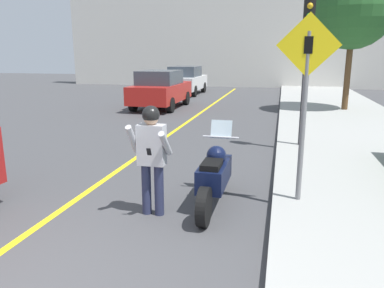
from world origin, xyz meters
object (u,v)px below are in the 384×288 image
at_px(motorcycle, 215,175).
at_px(parked_car_white, 186,80).
at_px(person_biker, 152,150).
at_px(crossing_sign, 305,92).
at_px(parked_car_red, 161,89).
at_px(street_tree, 354,9).
at_px(traffic_light, 307,39).

height_order(motorcycle, parked_car_white, parked_car_white).
relative_size(person_biker, crossing_sign, 0.59).
bearing_deg(parked_car_red, parked_car_white, 93.90).
xyz_separation_m(motorcycle, parked_car_white, (-4.75, 16.63, 0.37)).
xyz_separation_m(crossing_sign, parked_car_red, (-5.64, 10.38, -0.98)).
distance_m(crossing_sign, street_tree, 11.14).
xyz_separation_m(parked_car_red, parked_car_white, (-0.42, 6.13, 0.00)).
xyz_separation_m(person_biker, crossing_sign, (2.14, 0.73, 0.83)).
height_order(motorcycle, crossing_sign, crossing_sign).
bearing_deg(motorcycle, traffic_light, 69.07).
bearing_deg(street_tree, parked_car_red, -177.76).
bearing_deg(motorcycle, parked_car_white, 105.96).
bearing_deg(parked_car_red, motorcycle, -67.55).
distance_m(person_biker, traffic_light, 5.36).
distance_m(traffic_light, parked_car_red, 8.99).
bearing_deg(crossing_sign, street_tree, 78.30).
xyz_separation_m(street_tree, parked_car_white, (-8.28, 5.82, -3.23)).
bearing_deg(street_tree, motorcycle, -108.06).
distance_m(crossing_sign, traffic_light, 3.90).
bearing_deg(crossing_sign, parked_car_white, 110.16).
bearing_deg(motorcycle, street_tree, 71.94).
bearing_deg(traffic_light, parked_car_red, 131.51).
xyz_separation_m(motorcycle, parked_car_red, (-4.34, 10.50, 0.37)).
bearing_deg(parked_car_white, parked_car_red, -86.10).
distance_m(person_biker, street_tree, 12.60).
bearing_deg(motorcycle, crossing_sign, 5.03).
relative_size(crossing_sign, parked_car_red, 0.66).
xyz_separation_m(crossing_sign, street_tree, (2.21, 10.69, 2.25)).
bearing_deg(parked_car_red, traffic_light, -48.49).
bearing_deg(street_tree, person_biker, -110.87).
height_order(crossing_sign, street_tree, street_tree).
height_order(traffic_light, parked_car_red, traffic_light).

